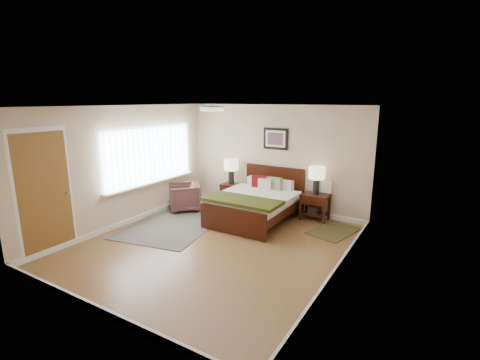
{
  "coord_description": "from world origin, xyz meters",
  "views": [
    {
      "loc": [
        3.49,
        -4.88,
        2.61
      ],
      "look_at": [
        0.02,
        0.88,
        1.05
      ],
      "focal_mm": 26.0,
      "sensor_mm": 36.0,
      "label": 1
    }
  ],
  "objects_px": {
    "lamp_left": "(231,167)",
    "lamp_right": "(317,175)",
    "rug_persian": "(174,224)",
    "nightstand_right": "(315,204)",
    "armchair": "(184,197)",
    "bed": "(256,199)",
    "nightstand_left": "(231,189)"
  },
  "relations": [
    {
      "from": "lamp_left",
      "to": "lamp_right",
      "type": "height_order",
      "value": "lamp_right"
    },
    {
      "from": "lamp_right",
      "to": "rug_persian",
      "type": "xyz_separation_m",
      "value": [
        -2.48,
        -1.87,
        -1.01
      ]
    },
    {
      "from": "lamp_left",
      "to": "lamp_right",
      "type": "xyz_separation_m",
      "value": [
        2.2,
        0.0,
        0.04
      ]
    },
    {
      "from": "nightstand_right",
      "to": "lamp_left",
      "type": "bearing_deg",
      "value": 179.67
    },
    {
      "from": "lamp_left",
      "to": "armchair",
      "type": "height_order",
      "value": "lamp_left"
    },
    {
      "from": "bed",
      "to": "lamp_left",
      "type": "relative_size",
      "value": 3.21
    },
    {
      "from": "bed",
      "to": "lamp_right",
      "type": "distance_m",
      "value": 1.42
    },
    {
      "from": "bed",
      "to": "nightstand_left",
      "type": "distance_m",
      "value": 1.31
    },
    {
      "from": "nightstand_left",
      "to": "rug_persian",
      "type": "height_order",
      "value": "nightstand_left"
    },
    {
      "from": "rug_persian",
      "to": "nightstand_right",
      "type": "bearing_deg",
      "value": 26.02
    },
    {
      "from": "lamp_right",
      "to": "rug_persian",
      "type": "bearing_deg",
      "value": -142.96
    },
    {
      "from": "lamp_left",
      "to": "lamp_right",
      "type": "relative_size",
      "value": 1.0
    },
    {
      "from": "nightstand_left",
      "to": "armchair",
      "type": "distance_m",
      "value": 1.19
    },
    {
      "from": "bed",
      "to": "nightstand_right",
      "type": "xyz_separation_m",
      "value": [
        1.1,
        0.72,
        -0.13
      ]
    },
    {
      "from": "nightstand_right",
      "to": "rug_persian",
      "type": "xyz_separation_m",
      "value": [
        -2.48,
        -1.86,
        -0.35
      ]
    },
    {
      "from": "lamp_left",
      "to": "nightstand_left",
      "type": "bearing_deg",
      "value": -90.0
    },
    {
      "from": "armchair",
      "to": "rug_persian",
      "type": "bearing_deg",
      "value": -18.84
    },
    {
      "from": "lamp_left",
      "to": "lamp_right",
      "type": "bearing_deg",
      "value": 0.0
    },
    {
      "from": "nightstand_left",
      "to": "nightstand_right",
      "type": "height_order",
      "value": "nightstand_right"
    },
    {
      "from": "bed",
      "to": "lamp_right",
      "type": "height_order",
      "value": "lamp_right"
    },
    {
      "from": "nightstand_right",
      "to": "rug_persian",
      "type": "relative_size",
      "value": 0.25
    },
    {
      "from": "lamp_left",
      "to": "bed",
      "type": "bearing_deg",
      "value": -33.59
    },
    {
      "from": "nightstand_left",
      "to": "armchair",
      "type": "xyz_separation_m",
      "value": [
        -0.73,
        -0.94,
        -0.1
      ]
    },
    {
      "from": "nightstand_right",
      "to": "bed",
      "type": "bearing_deg",
      "value": -146.73
    },
    {
      "from": "lamp_right",
      "to": "lamp_left",
      "type": "bearing_deg",
      "value": 180.0
    },
    {
      "from": "nightstand_right",
      "to": "lamp_left",
      "type": "xyz_separation_m",
      "value": [
        -2.2,
        0.01,
        0.62
      ]
    },
    {
      "from": "lamp_left",
      "to": "rug_persian",
      "type": "height_order",
      "value": "lamp_left"
    },
    {
      "from": "armchair",
      "to": "rug_persian",
      "type": "relative_size",
      "value": 0.3
    },
    {
      "from": "bed",
      "to": "nightstand_right",
      "type": "bearing_deg",
      "value": 33.27
    },
    {
      "from": "armchair",
      "to": "rug_persian",
      "type": "distance_m",
      "value": 1.07
    },
    {
      "from": "lamp_left",
      "to": "rug_persian",
      "type": "relative_size",
      "value": 0.26
    },
    {
      "from": "lamp_left",
      "to": "armchair",
      "type": "bearing_deg",
      "value": -127.33
    }
  ]
}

